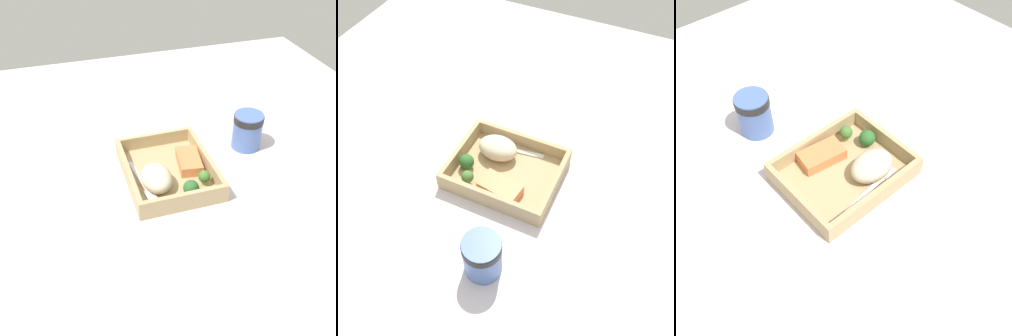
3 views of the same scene
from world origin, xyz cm
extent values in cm
cube|color=silver|center=(0.00, 0.00, -1.00)|extent=(160.00, 160.00, 2.00)
cube|color=tan|center=(0.00, 0.00, 0.60)|extent=(26.87, 21.73, 1.20)
cube|color=tan|center=(0.00, -10.26, 3.10)|extent=(26.87, 1.20, 3.81)
cube|color=tan|center=(0.00, 10.26, 3.10)|extent=(26.87, 1.20, 3.81)
cube|color=tan|center=(-12.83, 0.00, 3.10)|extent=(1.20, 19.33, 3.81)
cube|color=tan|center=(12.83, 0.00, 3.10)|extent=(1.20, 19.33, 3.81)
cube|color=#EB7C47|center=(-1.31, 6.11, 2.58)|extent=(10.78, 7.09, 2.76)
ellipsoid|color=beige|center=(4.25, -4.26, 3.88)|extent=(10.28, 7.43, 5.36)
cylinder|color=#7D9C59|center=(9.59, 2.76, 1.75)|extent=(1.45, 1.45, 1.10)
sphere|color=#2C622A|center=(9.59, 2.76, 3.35)|extent=(3.82, 3.82, 3.82)
cylinder|color=#83A95A|center=(6.94, 7.11, 2.04)|extent=(1.15, 1.15, 1.68)
sphere|color=#44732F|center=(6.94, 7.11, 3.71)|extent=(3.04, 3.04, 3.04)
cube|color=white|center=(-0.65, -7.63, 1.42)|extent=(12.43, 2.77, 0.44)
cube|color=white|center=(7.18, -6.56, 1.42)|extent=(3.67, 2.64, 0.44)
cylinder|color=#4D6BAF|center=(-6.34, 24.93, 5.18)|extent=(7.97, 7.97, 10.36)
cylinder|color=black|center=(-6.34, 24.93, 9.03)|extent=(8.21, 8.21, 1.86)
cube|color=white|center=(-3.66, -21.04, 0.12)|extent=(9.75, 12.49, 0.24)
camera|label=1|loc=(74.54, -23.09, 64.76)|focal=42.00mm
camera|label=2|loc=(-26.22, 56.20, 78.05)|focal=42.00mm
camera|label=3|loc=(-35.88, -40.59, 69.24)|focal=42.00mm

